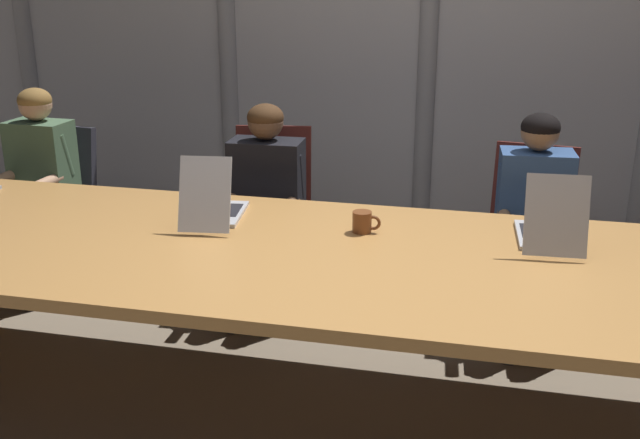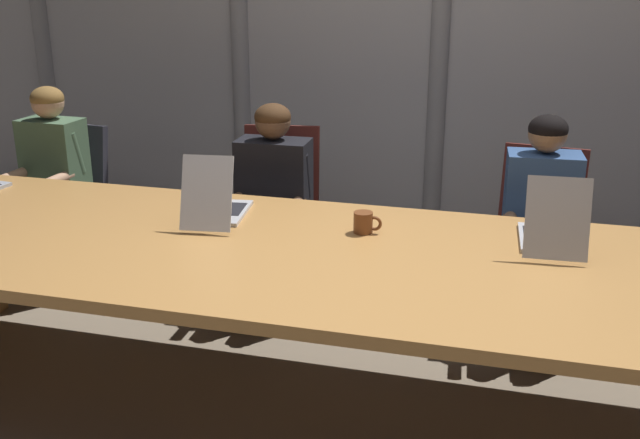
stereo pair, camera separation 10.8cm
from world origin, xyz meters
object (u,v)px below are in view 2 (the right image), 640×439
Objects in this scene: laptop_left_mid at (217,206)px; laptop_center at (552,233)px; office_chair_left_mid at (279,237)px; office_chair_left_end at (65,219)px; office_chair_center at (532,263)px; person_left_end at (46,176)px; person_left_mid at (270,196)px; coffee_mug_near at (364,223)px; person_center at (541,218)px.

laptop_center is at bearing -96.37° from laptop_left_mid.
laptop_center is 0.46× the size of office_chair_left_mid.
laptop_left_mid is 0.53× the size of office_chair_left_end.
person_left_end reaches higher than office_chair_center.
office_chair_center is at bearing 80.35° from office_chair_left_mid.
laptop_left_mid is 1.71m from office_chair_center.
office_chair_left_mid is at bearing 57.49° from laptop_center.
person_left_mid is at bearing -7.79° from office_chair_left_mid.
coffee_mug_near is at bearing 89.37° from laptop_center.
laptop_center is (1.45, 0.03, 0.00)m from laptop_left_mid.
laptop_center is 0.39× the size of person_left_mid.
person_center is at bearing 94.35° from office_chair_left_end.
office_chair_center is 1.21m from coffee_mug_near.
laptop_center reaches higher than laptop_left_mid.
office_chair_center is at bearing 49.00° from coffee_mug_near.
laptop_center reaches higher than office_chair_left_mid.
office_chair_left_end is (-1.39, 0.84, -0.47)m from laptop_left_mid.
person_left_end is (0.02, -0.16, 0.32)m from office_chair_left_end.
laptop_center is 0.38× the size of person_left_end.
person_center reaches higher than laptop_left_mid.
laptop_left_mid is at bearing -68.62° from person_center.
coffee_mug_near is (0.67, -0.85, 0.44)m from office_chair_left_mid.
person_center is at bearing -1.40° from laptop_center.
coffee_mug_near is at bearing -97.70° from laptop_left_mid.
office_chair_center is at bearing -66.69° from laptop_left_mid.
office_chair_left_mid is 7.67× the size of coffee_mug_near.
person_left_end is at bearing -78.74° from office_chair_center.
person_left_end is 2.17m from coffee_mug_near.
laptop_left_mid is at bearing -2.72° from person_left_mid.
laptop_center is 3.00m from office_chair_left_end.
coffee_mug_near is (0.68, -0.00, -0.02)m from laptop_left_mid.
person_left_end is at bearing 73.96° from laptop_center.
person_center reaches higher than person_left_mid.
office_chair_left_mid is at bearing -82.14° from office_chair_center.
person_center is (1.43, -0.16, 0.29)m from office_chair_left_mid.
person_left_end is at bearing 14.60° from office_chair_left_end.
office_chair_left_end is 2.81m from office_chair_center.
person_center is at bearing 14.42° from office_chair_center.
office_chair_center reaches higher than coffee_mug_near.
office_chair_center is (-0.04, 0.82, -0.46)m from laptop_center.
person_center is (2.83, -0.16, 0.31)m from office_chair_left_end.
laptop_left_mid is at bearing 66.34° from office_chair_left_end.
office_chair_left_end is 1.40m from office_chair_left_mid.
person_center reaches higher than office_chair_center.
laptop_center is 0.49× the size of office_chair_left_end.
person_left_mid is at bearing 91.23° from office_chair_left_end.
coffee_mug_near is (0.67, -0.69, 0.14)m from person_left_mid.
office_chair_center is 2.81m from person_left_end.
person_left_mid reaches higher than coffee_mug_near.
coffee_mug_near is at bearing 74.50° from person_left_end.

